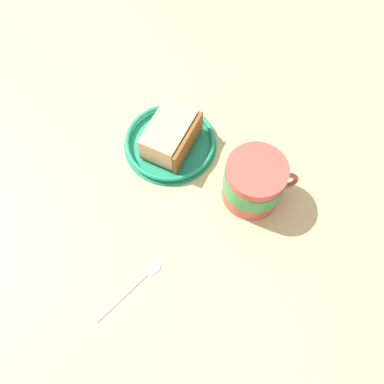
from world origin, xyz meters
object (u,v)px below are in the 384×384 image
Objects in this scene: cake_slice at (171,134)px; teaspoon at (143,278)px; small_plate at (170,142)px; tea_mug at (254,181)px.

cake_slice is 1.06× the size of teaspoon.
teaspoon is (23.12, -10.07, -0.57)cm from small_plate.
cake_slice is (0.18, 0.20, 2.78)cm from small_plate.
small_plate is at bearing 156.47° from teaspoon.
small_plate is 25.23cm from teaspoon.
cake_slice is at bearing 49.01° from small_plate.
tea_mug is 23.77cm from teaspoon.
tea_mug is (13.25, 10.95, 1.16)cm from cake_slice.
tea_mug is at bearing 39.58° from cake_slice.
small_plate reaches higher than teaspoon.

